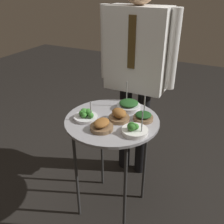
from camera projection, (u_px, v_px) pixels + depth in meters
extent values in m
plane|color=black|center=(112.00, 205.00, 1.90)|extent=(8.00, 8.00, 0.00)
cylinder|color=#939399|center=(112.00, 120.00, 1.55)|extent=(0.59, 0.59, 0.02)
cylinder|color=#2D2D2D|center=(125.00, 193.00, 1.52)|extent=(0.02, 0.02, 0.74)
cylinder|color=#2D2D2D|center=(76.00, 175.00, 1.66)|extent=(0.02, 0.02, 0.74)
cylinder|color=#2D2D2D|center=(145.00, 160.00, 1.80)|extent=(0.02, 0.02, 0.74)
cylinder|color=#2D2D2D|center=(102.00, 147.00, 1.93)|extent=(0.02, 0.02, 0.74)
cylinder|color=brown|center=(102.00, 128.00, 1.43)|extent=(0.14, 0.14, 0.02)
ellipsoid|color=brown|center=(102.00, 123.00, 1.42)|extent=(0.08, 0.11, 0.04)
cylinder|color=silver|center=(129.00, 107.00, 1.66)|extent=(0.16, 0.16, 0.03)
ellipsoid|color=#1E4C1E|center=(129.00, 103.00, 1.65)|extent=(0.13, 0.13, 0.03)
cylinder|color=#939399|center=(127.00, 94.00, 1.66)|extent=(0.01, 0.01, 0.18)
cylinder|color=silver|center=(86.00, 117.00, 1.54)|extent=(0.15, 0.15, 0.02)
sphere|color=#387F2D|center=(91.00, 115.00, 1.51)|extent=(0.04, 0.04, 0.04)
sphere|color=#387F2D|center=(89.00, 112.00, 1.54)|extent=(0.05, 0.05, 0.05)
sphere|color=#387F2D|center=(84.00, 112.00, 1.54)|extent=(0.05, 0.05, 0.05)
sphere|color=#387F2D|center=(82.00, 113.00, 1.53)|extent=(0.04, 0.04, 0.04)
sphere|color=#387F2D|center=(84.00, 115.00, 1.51)|extent=(0.04, 0.04, 0.04)
cylinder|color=#939399|center=(91.00, 111.00, 1.50)|extent=(0.01, 0.01, 0.13)
cylinder|color=white|center=(135.00, 131.00, 1.40)|extent=(0.15, 0.15, 0.03)
sphere|color=#387F2D|center=(136.00, 127.00, 1.39)|extent=(0.03, 0.03, 0.03)
sphere|color=#387F2D|center=(135.00, 126.00, 1.39)|extent=(0.04, 0.04, 0.04)
sphere|color=#387F2D|center=(132.00, 126.00, 1.37)|extent=(0.05, 0.05, 0.05)
cylinder|color=#939399|center=(142.00, 123.00, 1.35)|extent=(0.01, 0.01, 0.15)
cylinder|color=brown|center=(119.00, 118.00, 1.53)|extent=(0.13, 0.13, 0.02)
ellipsoid|color=brown|center=(119.00, 113.00, 1.51)|extent=(0.13, 0.13, 0.05)
cylinder|color=brown|center=(143.00, 118.00, 1.53)|extent=(0.12, 0.12, 0.02)
ellipsoid|color=#194219|center=(143.00, 115.00, 1.52)|extent=(0.10, 0.10, 0.03)
cylinder|color=#939399|center=(144.00, 106.00, 1.53)|extent=(0.01, 0.01, 0.15)
cylinder|color=black|center=(125.00, 129.00, 2.13)|extent=(0.10, 0.10, 0.78)
cylinder|color=black|center=(142.00, 133.00, 2.07)|extent=(0.10, 0.10, 0.78)
cube|color=white|center=(137.00, 50.00, 1.78)|extent=(0.44, 0.21, 0.59)
cube|color=#4C3819|center=(132.00, 43.00, 1.66)|extent=(0.05, 0.01, 0.35)
cylinder|color=white|center=(106.00, 43.00, 1.87)|extent=(0.07, 0.07, 0.54)
cylinder|color=white|center=(173.00, 51.00, 1.67)|extent=(0.07, 0.07, 0.54)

